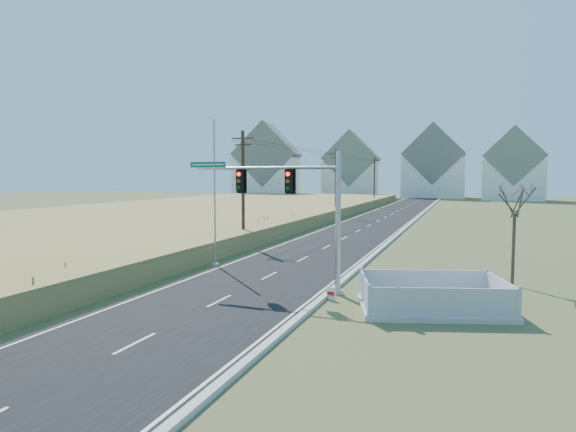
# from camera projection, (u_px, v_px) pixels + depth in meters

# --- Properties ---
(ground) EXTENTS (260.00, 260.00, 0.00)m
(ground) POSITION_uv_depth(u_px,v_px,m) (239.00, 292.00, 24.19)
(ground) COLOR #4D5C2C
(ground) RESTS_ON ground
(road) EXTENTS (8.00, 180.00, 0.06)m
(road) POSITION_uv_depth(u_px,v_px,m) (390.00, 215.00, 71.24)
(road) COLOR black
(road) RESTS_ON ground
(curb) EXTENTS (0.30, 180.00, 0.18)m
(curb) POSITION_uv_depth(u_px,v_px,m) (420.00, 216.00, 69.87)
(curb) COLOR #B2AFA8
(curb) RESTS_ON ground
(reed_marsh) EXTENTS (38.00, 110.00, 1.30)m
(reed_marsh) POSITION_uv_depth(u_px,v_px,m) (201.00, 212.00, 69.68)
(reed_marsh) COLOR #AA8C4C
(reed_marsh) RESTS_ON ground
(utility_pole_near) EXTENTS (1.80, 0.26, 9.00)m
(utility_pole_near) POSITION_uv_depth(u_px,v_px,m) (243.00, 186.00, 40.08)
(utility_pole_near) COLOR #422D1E
(utility_pole_near) RESTS_ON ground
(utility_pole_mid) EXTENTS (1.80, 0.26, 9.00)m
(utility_pole_mid) POSITION_uv_depth(u_px,v_px,m) (336.00, 182.00, 68.31)
(utility_pole_mid) COLOR #422D1E
(utility_pole_mid) RESTS_ON ground
(utility_pole_far) EXTENTS (1.80, 0.26, 9.00)m
(utility_pole_far) POSITION_uv_depth(u_px,v_px,m) (374.00, 180.00, 96.54)
(utility_pole_far) COLOR #422D1E
(utility_pole_far) RESTS_ON ground
(condo_nw) EXTENTS (17.69, 13.38, 19.05)m
(condo_nw) POSITION_uv_depth(u_px,v_px,m) (267.00, 167.00, 130.20)
(condo_nw) COLOR white
(condo_nw) RESTS_ON ground
(condo_nnw) EXTENTS (14.93, 11.17, 17.03)m
(condo_nnw) POSITION_uv_depth(u_px,v_px,m) (352.00, 170.00, 131.21)
(condo_nnw) COLOR white
(condo_nnw) RESTS_ON ground
(condo_n) EXTENTS (15.27, 10.20, 18.54)m
(condo_n) POSITION_uv_depth(u_px,v_px,m) (434.00, 167.00, 128.34)
(condo_n) COLOR white
(condo_n) RESTS_ON ground
(condo_ne) EXTENTS (14.12, 10.51, 16.52)m
(condo_ne) POSITION_uv_depth(u_px,v_px,m) (515.00, 170.00, 114.95)
(condo_ne) COLOR white
(condo_ne) RESTS_ON ground
(traffic_signal_mast) EXTENTS (8.31, 0.97, 6.63)m
(traffic_signal_mast) POSITION_uv_depth(u_px,v_px,m) (301.00, 205.00, 24.24)
(traffic_signal_mast) COLOR #9EA0A5
(traffic_signal_mast) RESTS_ON ground
(fence_enclosure) EXTENTS (6.68, 5.41, 1.32)m
(fence_enclosure) POSITION_uv_depth(u_px,v_px,m) (432.00, 304.00, 21.01)
(fence_enclosure) COLOR #B7B5AD
(fence_enclosure) RESTS_ON ground
(open_sign) EXTENTS (0.45, 0.22, 0.58)m
(open_sign) POSITION_uv_depth(u_px,v_px,m) (331.00, 293.00, 22.64)
(open_sign) COLOR white
(open_sign) RESTS_ON ground
(flagpole) EXTENTS (0.40, 0.40, 8.88)m
(flagpole) POSITION_uv_depth(u_px,v_px,m) (215.00, 208.00, 30.94)
(flagpole) COLOR #B7B5AD
(flagpole) RESTS_ON ground
(bare_tree) EXTENTS (2.05, 2.05, 5.43)m
(bare_tree) POSITION_uv_depth(u_px,v_px,m) (515.00, 198.00, 25.37)
(bare_tree) COLOR #4C3F33
(bare_tree) RESTS_ON ground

